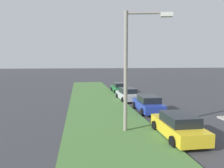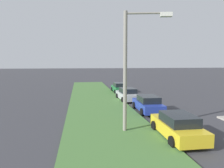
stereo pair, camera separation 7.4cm
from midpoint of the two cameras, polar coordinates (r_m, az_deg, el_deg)
The scene contains 6 objects.
grass_median at distance 14.96m, azimuth -1.41°, elevation -10.84°, with size 60.00×6.00×0.12m, color #477238.
parked_car_yellow at distance 12.63m, azimuth 18.21°, elevation -11.27°, with size 4.34×2.10×1.47m.
parked_car_blue at distance 18.44m, azimuth 10.25°, elevation -5.58°, with size 4.35×2.12×1.47m.
parked_car_silver at distance 23.58m, azimuth 4.48°, elevation -2.94°, with size 4.37×2.15×1.47m.
parked_car_green at distance 29.62m, azimuth 2.23°, elevation -1.07°, with size 4.30×2.02×1.47m.
streetlight at distance 12.45m, azimuth 5.57°, elevation 5.92°, with size 0.89×2.84×7.50m.
Camera 2 is at (-4.18, 7.95, 4.43)m, focal length 32.24 mm.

